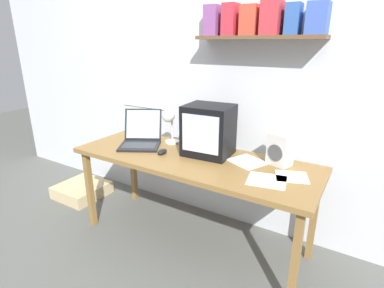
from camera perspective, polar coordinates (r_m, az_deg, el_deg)
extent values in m
plane|color=#5A5C57|center=(2.53, 0.00, -17.63)|extent=(12.00, 12.00, 0.00)
cube|color=silver|center=(2.45, 5.98, 14.04)|extent=(5.60, 0.06, 2.60)
cube|color=white|center=(2.88, -9.46, 12.70)|extent=(0.51, 0.01, 0.59)
cube|color=brown|center=(2.21, 12.45, 19.22)|extent=(0.90, 0.18, 0.02)
cube|color=#864B8A|center=(2.40, 3.93, 22.40)|extent=(0.11, 0.11, 0.22)
cube|color=#C02D3B|center=(2.33, 7.35, 22.44)|extent=(0.10, 0.12, 0.22)
cube|color=#CA432F|center=(2.27, 11.00, 22.13)|extent=(0.12, 0.12, 0.20)
cube|color=#C0323A|center=(2.21, 14.94, 22.17)|extent=(0.12, 0.14, 0.22)
cube|color=#3059A8|center=(2.19, 18.76, 21.60)|extent=(0.09, 0.11, 0.19)
cube|color=#3E5CB9|center=(2.14, 22.86, 21.19)|extent=(0.12, 0.14, 0.19)
cube|color=olive|center=(2.19, 0.00, -2.91)|extent=(1.80, 0.66, 0.03)
cube|color=olive|center=(2.67, -18.88, -8.13)|extent=(0.04, 0.05, 0.67)
cube|color=olive|center=(1.88, 19.03, -20.59)|extent=(0.04, 0.05, 0.67)
cube|color=olive|center=(2.99, -11.11, -4.41)|extent=(0.04, 0.05, 0.67)
cube|color=olive|center=(2.32, 22.17, -12.81)|extent=(0.04, 0.05, 0.67)
cube|color=black|center=(2.18, 3.20, 2.64)|extent=(0.36, 0.31, 0.37)
cube|color=silver|center=(2.05, 1.55, 1.88)|extent=(0.27, 0.03, 0.27)
cube|color=black|center=(2.42, -9.92, -0.33)|extent=(0.40, 0.38, 0.02)
cube|color=#38383A|center=(2.40, -10.02, -0.25)|extent=(0.30, 0.25, 0.00)
cube|color=black|center=(2.55, -9.29, 3.74)|extent=(0.32, 0.24, 0.24)
cube|color=#A7D1E8|center=(2.55, -9.29, 3.74)|extent=(0.29, 0.22, 0.22)
cylinder|color=white|center=(2.49, -3.76, 0.44)|extent=(0.12, 0.12, 0.01)
cylinder|color=white|center=(2.46, -3.82, 3.12)|extent=(0.02, 0.02, 0.23)
sphere|color=white|center=(2.37, -4.53, 5.39)|extent=(0.10, 0.10, 0.10)
cylinder|color=white|center=(2.61, -7.67, 2.61)|extent=(0.06, 0.06, 0.14)
cylinder|color=#CC3D47|center=(2.62, -7.65, 2.20)|extent=(0.06, 0.06, 0.10)
cube|color=silver|center=(2.10, 16.48, -1.00)|extent=(0.18, 0.15, 0.22)
cylinder|color=#4C4C51|center=(2.06, 15.53, -1.64)|extent=(0.11, 0.04, 0.11)
ellipsoid|color=black|center=(2.25, -5.70, -1.45)|extent=(0.08, 0.11, 0.03)
cube|color=silver|center=(1.88, 14.04, -6.73)|extent=(0.26, 0.24, 0.00)
cube|color=white|center=(1.97, 18.45, -5.93)|extent=(0.24, 0.23, 0.00)
cube|color=silver|center=(2.13, 10.47, -3.31)|extent=(0.30, 0.29, 0.00)
cube|color=tan|center=(3.31, -20.22, -8.19)|extent=(0.45, 0.45, 0.12)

